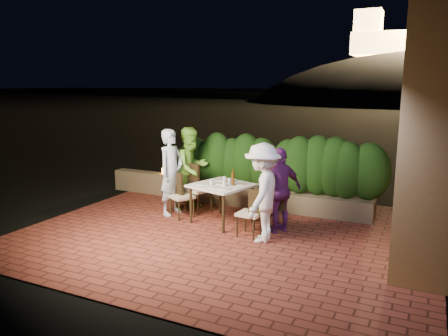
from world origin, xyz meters
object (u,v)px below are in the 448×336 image
Objects in this scene: bowl at (231,180)px; diner_blue at (171,172)px; chair_left_front at (182,196)px; chair_right_front at (250,213)px; dining_table at (222,204)px; diner_purple at (280,190)px; diner_green at (191,168)px; parapet_lamp at (164,171)px; chair_left_back at (198,188)px; diner_white at (262,193)px; chair_right_back at (266,207)px; beer_bottle at (233,177)px.

bowl is 0.09× the size of diner_blue.
chair_left_front is 1.69m from chair_right_front.
chair_right_front is at bearing -30.96° from dining_table.
chair_left_front is at bearing -56.30° from diner_purple.
parapet_lamp is at bearing 79.07° from diner_green.
diner_blue is (-0.41, -0.37, 0.37)m from chair_left_back.
diner_white is (2.04, -1.20, -0.03)m from diner_green.
diner_purple is at bearing -177.58° from chair_right_back.
diner_purple is (0.40, 0.45, 0.35)m from chair_right_front.
beer_bottle reaches higher than chair_left_back.
dining_table is at bearing -99.95° from diner_green.
diner_white is at bearing 158.77° from chair_right_front.
chair_right_back is at bearing 4.72° from chair_left_back.
chair_right_back reaches higher than parapet_lamp.
chair_left_front is at bearing -10.97° from chair_right_front.
chair_right_front is 1.00× the size of chair_right_back.
chair_right_front reaches higher than dining_table.
chair_right_front is at bearing 81.42° from chair_right_back.
bowl reaches higher than dining_table.
parapet_lamp is (-1.19, 0.75, -0.30)m from diner_green.
chair_right_front is (0.76, -0.46, 0.05)m from dining_table.
bowl is 0.86m from chair_left_back.
diner_white is at bearing -29.47° from dining_table.
diner_blue is 1.00× the size of diner_green.
diner_white is 3.79m from parapet_lamp.
dining_table is at bearing -11.16° from chair_left_back.
diner_blue is 0.56m from diner_green.
chair_right_front is at bearing -8.52° from diner_purple.
bowl is 0.10× the size of diner_purple.
beer_bottle is at bearing -4.52° from chair_left_back.
chair_left_back is 0.57× the size of diner_blue.
diner_white is (1.91, -0.56, 0.40)m from chair_left_front.
chair_left_back reaches higher than chair_right_front.
chair_left_front is (-0.93, -0.34, -0.33)m from bowl.
parapet_lamp is (-3.36, 1.37, -0.20)m from diner_purple.
bowl is at bearing -24.76° from parapet_lamp.
chair_left_front is at bearing 9.06° from chair_right_back.
diner_blue is (-1.22, -0.25, 0.10)m from bowl.
beer_bottle is 2.02× the size of bowl.
diner_green is at bearing 131.06° from chair_left_front.
chair_left_back is at bearing -26.78° from chair_right_front.
dining_table is 0.66× the size of diner_purple.
parapet_lamp is at bearing 150.94° from beer_bottle.
diner_white is 1.09× the size of diner_purple.
dining_table is at bearing 8.81° from chair_right_back.
diner_white is 11.95× the size of parapet_lamp.
chair_left_back is (-0.76, 0.44, 0.12)m from dining_table.
bowl is 0.16× the size of chair_left_back.
chair_left_back is 0.57× the size of diner_green.
diner_green is (-1.91, 0.59, 0.45)m from chair_right_back.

